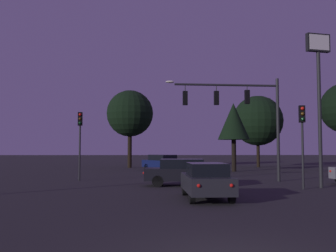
% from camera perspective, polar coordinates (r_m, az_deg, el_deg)
% --- Properties ---
extents(ground_plane, '(168.00, 168.00, 0.00)m').
position_cam_1_polar(ground_plane, '(31.89, 0.94, -7.25)').
color(ground_plane, '#262326').
rests_on(ground_plane, ground).
extents(traffic_signal_mast_arm, '(7.45, 0.73, 6.71)m').
position_cam_1_polar(traffic_signal_mast_arm, '(24.72, 11.10, 2.81)').
color(traffic_signal_mast_arm, '#232326').
rests_on(traffic_signal_mast_arm, ground).
extents(traffic_light_corner_left, '(0.33, 0.37, 4.55)m').
position_cam_1_polar(traffic_light_corner_left, '(25.61, -13.27, -0.91)').
color(traffic_light_corner_left, '#232326').
rests_on(traffic_light_corner_left, ground).
extents(traffic_light_corner_right, '(0.33, 0.37, 4.40)m').
position_cam_1_polar(traffic_light_corner_right, '(20.90, 19.80, -0.54)').
color(traffic_light_corner_right, '#232326').
rests_on(traffic_light_corner_right, ground).
extents(car_nearside_lane, '(1.92, 4.10, 1.52)m').
position_cam_1_polar(car_nearside_lane, '(16.02, 5.86, -8.22)').
color(car_nearside_lane, '#232328').
rests_on(car_nearside_lane, ground).
extents(car_crossing_left, '(4.65, 1.98, 1.52)m').
position_cam_1_polar(car_crossing_left, '(21.52, 2.41, -6.98)').
color(car_crossing_left, black).
rests_on(car_crossing_left, ground).
extents(car_far_lane, '(4.18, 4.83, 1.52)m').
position_cam_1_polar(car_far_lane, '(35.37, -0.76, -5.57)').
color(car_far_lane, '#0F1947').
rests_on(car_far_lane, ground).
extents(store_sign_illuminated, '(1.42, 0.56, 8.45)m').
position_cam_1_polar(store_sign_illuminated, '(22.27, 21.99, 6.99)').
color(store_sign_illuminated, '#232326').
rests_on(store_sign_illuminated, ground).
extents(tree_behind_sign, '(5.65, 5.65, 8.07)m').
position_cam_1_polar(tree_behind_sign, '(43.51, 13.51, 0.78)').
color(tree_behind_sign, black).
rests_on(tree_behind_sign, ground).
extents(tree_left_far, '(5.13, 5.13, 8.54)m').
position_cam_1_polar(tree_left_far, '(41.58, -5.82, 1.89)').
color(tree_left_far, black).
rests_on(tree_left_far, ground).
extents(tree_right_cluster, '(2.93, 2.93, 6.32)m').
position_cam_1_polar(tree_right_cluster, '(35.08, 9.96, 0.63)').
color(tree_right_cluster, black).
rests_on(tree_right_cluster, ground).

